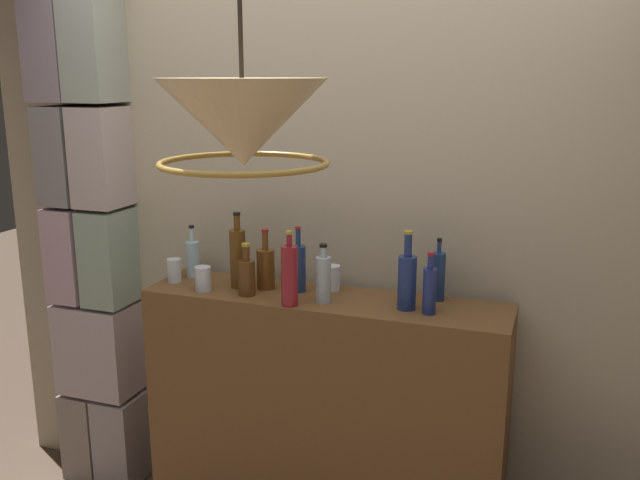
{
  "coord_description": "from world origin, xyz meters",
  "views": [
    {
      "loc": [
        0.88,
        -1.67,
        2.02
      ],
      "look_at": [
        0.0,
        0.79,
        1.39
      ],
      "focal_mm": 38.64,
      "sensor_mm": 36.0,
      "label": 1
    }
  ],
  "objects_px": {
    "liquor_bottle_sherry": "(266,267)",
    "liquor_bottle_port": "(323,278)",
    "liquor_bottle_rye": "(193,258)",
    "liquor_bottle_brandy": "(247,276)",
    "liquor_bottle_amaro": "(438,276)",
    "glass_tumbler_highball": "(203,279)",
    "liquor_bottle_gin": "(290,275)",
    "liquor_bottle_scotch": "(430,289)",
    "pendant_lamp": "(243,125)",
    "glass_tumbler_shot": "(174,270)",
    "glass_tumbler_rocks": "(333,278)",
    "liquor_bottle_vermouth": "(407,280)",
    "liquor_bottle_rum": "(298,267)",
    "liquor_bottle_bourbon": "(238,257)"
  },
  "relations": [
    {
      "from": "liquor_bottle_brandy",
      "to": "liquor_bottle_rye",
      "type": "distance_m",
      "value": 0.37
    },
    {
      "from": "liquor_bottle_amaro",
      "to": "glass_tumbler_highball",
      "type": "height_order",
      "value": "liquor_bottle_amaro"
    },
    {
      "from": "liquor_bottle_amaro",
      "to": "glass_tumbler_highball",
      "type": "relative_size",
      "value": 2.47
    },
    {
      "from": "liquor_bottle_bourbon",
      "to": "liquor_bottle_rye",
      "type": "bearing_deg",
      "value": 163.69
    },
    {
      "from": "liquor_bottle_amaro",
      "to": "pendant_lamp",
      "type": "distance_m",
      "value": 1.27
    },
    {
      "from": "liquor_bottle_vermouth",
      "to": "glass_tumbler_rocks",
      "type": "bearing_deg",
      "value": 159.1
    },
    {
      "from": "liquor_bottle_amaro",
      "to": "liquor_bottle_rye",
      "type": "relative_size",
      "value": 1.08
    },
    {
      "from": "liquor_bottle_brandy",
      "to": "liquor_bottle_vermouth",
      "type": "bearing_deg",
      "value": 4.33
    },
    {
      "from": "glass_tumbler_highball",
      "to": "liquor_bottle_rum",
      "type": "bearing_deg",
      "value": 18.01
    },
    {
      "from": "liquor_bottle_vermouth",
      "to": "liquor_bottle_rum",
      "type": "relative_size",
      "value": 1.12
    },
    {
      "from": "liquor_bottle_amaro",
      "to": "liquor_bottle_rum",
      "type": "xyz_separation_m",
      "value": [
        -0.56,
        -0.09,
        0.0
      ]
    },
    {
      "from": "glass_tumbler_shot",
      "to": "liquor_bottle_sherry",
      "type": "bearing_deg",
      "value": 6.92
    },
    {
      "from": "liquor_bottle_scotch",
      "to": "pendant_lamp",
      "type": "xyz_separation_m",
      "value": [
        -0.34,
        -0.85,
        0.66
      ]
    },
    {
      "from": "liquor_bottle_amaro",
      "to": "liquor_bottle_brandy",
      "type": "bearing_deg",
      "value": -164.84
    },
    {
      "from": "liquor_bottle_vermouth",
      "to": "glass_tumbler_shot",
      "type": "relative_size",
      "value": 3.01
    },
    {
      "from": "liquor_bottle_rye",
      "to": "liquor_bottle_gin",
      "type": "bearing_deg",
      "value": -21.38
    },
    {
      "from": "liquor_bottle_rye",
      "to": "glass_tumbler_rocks",
      "type": "distance_m",
      "value": 0.65
    },
    {
      "from": "glass_tumbler_rocks",
      "to": "liquor_bottle_amaro",
      "type": "bearing_deg",
      "value": 2.83
    },
    {
      "from": "liquor_bottle_amaro",
      "to": "glass_tumbler_rocks",
      "type": "height_order",
      "value": "liquor_bottle_amaro"
    },
    {
      "from": "liquor_bottle_gin",
      "to": "liquor_bottle_rum",
      "type": "xyz_separation_m",
      "value": [
        -0.03,
        0.18,
        -0.02
      ]
    },
    {
      "from": "liquor_bottle_amaro",
      "to": "liquor_bottle_bourbon",
      "type": "xyz_separation_m",
      "value": [
        -0.82,
        -0.12,
        0.03
      ]
    },
    {
      "from": "liquor_bottle_sherry",
      "to": "glass_tumbler_highball",
      "type": "xyz_separation_m",
      "value": [
        -0.24,
        -0.12,
        -0.04
      ]
    },
    {
      "from": "liquor_bottle_gin",
      "to": "glass_tumbler_highball",
      "type": "height_order",
      "value": "liquor_bottle_gin"
    },
    {
      "from": "liquor_bottle_rum",
      "to": "liquor_bottle_brandy",
      "type": "bearing_deg",
      "value": -147.18
    },
    {
      "from": "liquor_bottle_scotch",
      "to": "liquor_bottle_brandy",
      "type": "relative_size",
      "value": 1.1
    },
    {
      "from": "glass_tumbler_shot",
      "to": "liquor_bottle_amaro",
      "type": "bearing_deg",
      "value": 7.26
    },
    {
      "from": "liquor_bottle_brandy",
      "to": "pendant_lamp",
      "type": "xyz_separation_m",
      "value": [
        0.41,
        -0.83,
        0.67
      ]
    },
    {
      "from": "glass_tumbler_rocks",
      "to": "glass_tumbler_highball",
      "type": "xyz_separation_m",
      "value": [
        -0.51,
        -0.19,
        -0.0
      ]
    },
    {
      "from": "liquor_bottle_port",
      "to": "liquor_bottle_amaro",
      "type": "bearing_deg",
      "value": 23.17
    },
    {
      "from": "liquor_bottle_gin",
      "to": "glass_tumbler_rocks",
      "type": "bearing_deg",
      "value": 67.89
    },
    {
      "from": "glass_tumbler_highball",
      "to": "liquor_bottle_brandy",
      "type": "bearing_deg",
      "value": 1.92
    },
    {
      "from": "liquor_bottle_brandy",
      "to": "liquor_bottle_amaro",
      "type": "bearing_deg",
      "value": 15.16
    },
    {
      "from": "glass_tumbler_rocks",
      "to": "glass_tumbler_shot",
      "type": "xyz_separation_m",
      "value": [
        -0.69,
        -0.12,
        -0.0
      ]
    },
    {
      "from": "liquor_bottle_gin",
      "to": "glass_tumbler_shot",
      "type": "xyz_separation_m",
      "value": [
        -0.59,
        0.12,
        -0.07
      ]
    },
    {
      "from": "liquor_bottle_sherry",
      "to": "liquor_bottle_port",
      "type": "height_order",
      "value": "liquor_bottle_sherry"
    },
    {
      "from": "liquor_bottle_vermouth",
      "to": "glass_tumbler_shot",
      "type": "distance_m",
      "value": 1.03
    },
    {
      "from": "liquor_bottle_scotch",
      "to": "pendant_lamp",
      "type": "relative_size",
      "value": 0.36
    },
    {
      "from": "liquor_bottle_gin",
      "to": "glass_tumbler_highball",
      "type": "distance_m",
      "value": 0.42
    },
    {
      "from": "liquor_bottle_amaro",
      "to": "liquor_bottle_vermouth",
      "type": "bearing_deg",
      "value": -121.07
    },
    {
      "from": "liquor_bottle_amaro",
      "to": "pendant_lamp",
      "type": "bearing_deg",
      "value": -108.27
    },
    {
      "from": "liquor_bottle_port",
      "to": "glass_tumbler_rocks",
      "type": "height_order",
      "value": "liquor_bottle_port"
    },
    {
      "from": "glass_tumbler_highball",
      "to": "liquor_bottle_bourbon",
      "type": "bearing_deg",
      "value": 36.13
    },
    {
      "from": "liquor_bottle_rye",
      "to": "glass_tumbler_highball",
      "type": "height_order",
      "value": "liquor_bottle_rye"
    },
    {
      "from": "glass_tumbler_highball",
      "to": "glass_tumbler_shot",
      "type": "height_order",
      "value": "same"
    },
    {
      "from": "liquor_bottle_port",
      "to": "liquor_bottle_rum",
      "type": "height_order",
      "value": "liquor_bottle_rum"
    },
    {
      "from": "liquor_bottle_amaro",
      "to": "glass_tumbler_shot",
      "type": "xyz_separation_m",
      "value": [
        -1.12,
        -0.14,
        -0.05
      ]
    },
    {
      "from": "liquor_bottle_sherry",
      "to": "liquor_bottle_gin",
      "type": "relative_size",
      "value": 0.86
    },
    {
      "from": "liquor_bottle_rye",
      "to": "pendant_lamp",
      "type": "height_order",
      "value": "pendant_lamp"
    },
    {
      "from": "liquor_bottle_rye",
      "to": "liquor_bottle_brandy",
      "type": "bearing_deg",
      "value": -24.95
    },
    {
      "from": "liquor_bottle_gin",
      "to": "liquor_bottle_rum",
      "type": "relative_size",
      "value": 1.08
    }
  ]
}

